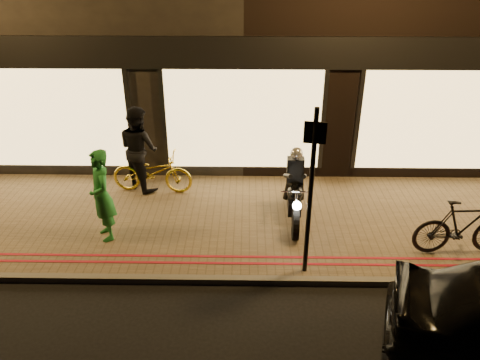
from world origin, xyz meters
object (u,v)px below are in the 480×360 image
object	(u,v)px
motorcycle	(295,194)
bicycle_gold	(152,172)
sign_post	(311,186)
person_green	(102,196)

from	to	relation	value
motorcycle	bicycle_gold	xyz separation A→B (m)	(-3.15, 1.20, -0.13)
bicycle_gold	sign_post	bearing A→B (deg)	-127.49
sign_post	motorcycle	bearing A→B (deg)	92.03
person_green	sign_post	bearing A→B (deg)	45.02
sign_post	person_green	world-z (taller)	sign_post
motorcycle	bicycle_gold	size ratio (longest dim) A/B	1.05
sign_post	bicycle_gold	distance (m)	4.49
person_green	bicycle_gold	bearing A→B (deg)	133.42
sign_post	person_green	size ratio (longest dim) A/B	1.64
sign_post	bicycle_gold	xyz separation A→B (m)	(-3.21, 2.91, -1.19)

